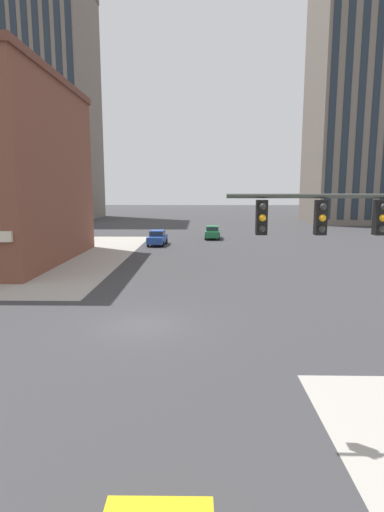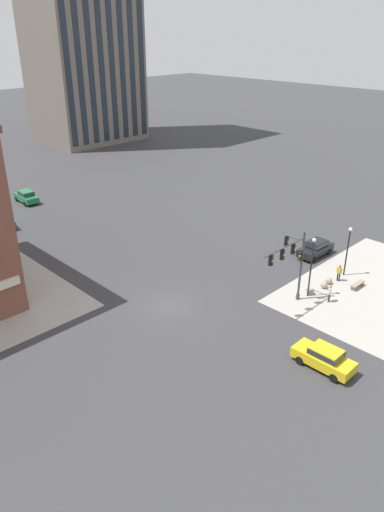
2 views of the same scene
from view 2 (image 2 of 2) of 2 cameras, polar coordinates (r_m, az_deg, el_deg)
name	(u,v)px [view 2 (image 2 of 2)]	position (r m, az deg, el deg)	size (l,w,h in m)	color
ground_plane	(169,305)	(42.36, -2.69, -5.86)	(320.00, 320.00, 0.00)	#38383A
traffic_signal_main	(292,259)	(41.39, 11.76, -0.31)	(5.63, 2.09, 6.51)	#383D38
bollard_sphere_curb_a	(310,291)	(45.18, 13.82, -4.02)	(0.65, 0.65, 0.65)	gray
bollard_sphere_curb_b	(324,285)	(46.46, 15.35, -3.33)	(0.65, 0.65, 0.65)	gray
bollard_sphere_curb_c	(329,281)	(47.36, 15.84, -2.81)	(0.65, 0.65, 0.65)	gray
bench_near_signal	(358,285)	(47.45, 18.98, -3.22)	(1.81, 0.53, 0.49)	#9E7F66
pedestrian_at_curb	(330,292)	(44.07, 15.96, -4.14)	(0.54, 0.27, 1.67)	#333333
pedestrian_walking_east	(339,272)	(47.84, 17.00, -1.80)	(0.23, 0.55, 1.69)	black
street_lamp_corner_near	(312,261)	(43.34, 13.96, -0.55)	(0.36, 0.36, 5.69)	black
street_lamp_mid_sidewalk	(348,245)	(48.22, 17.96, 1.19)	(0.36, 0.36, 5.00)	black
car_main_northbound_near	(324,357)	(36.05, 15.35, -11.45)	(1.92, 4.41, 1.68)	gold
car_main_northbound_far	(1,220)	(62.60, -21.62, 3.99)	(2.07, 4.49, 1.68)	#23479E
car_main_southbound_near	(26,196)	(70.41, -19.01, 6.71)	(2.06, 4.48, 1.68)	#1E6B3D
car_main_southbound_far	(316,248)	(52.47, 14.40, 0.96)	(4.45, 2.00, 1.68)	black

